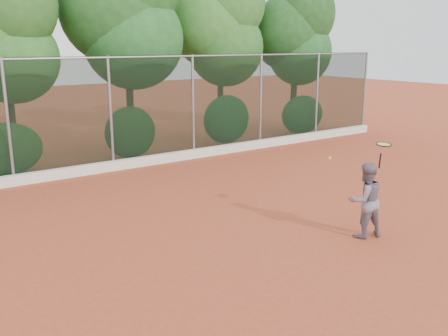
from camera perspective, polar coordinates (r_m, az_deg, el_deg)
ground at (r=10.39m, az=3.25°, el=-7.80°), size 80.00×80.00×0.00m
concrete_curb at (r=15.98m, az=-12.26°, el=0.30°), size 24.00×0.20×0.30m
tennis_player at (r=10.51m, az=15.82°, el=-3.56°), size 0.89×0.77×1.56m
chainlink_fence at (r=15.83m, az=-12.84°, el=6.45°), size 24.09×0.09×3.50m
foliage_backdrop at (r=17.37m, az=-17.69°, el=15.21°), size 23.70×3.63×7.55m
tennis_racket at (r=10.55m, az=17.74°, el=2.37°), size 0.42×0.42×0.54m
tennis_ball_in_flight at (r=9.58m, az=11.98°, el=1.09°), size 0.06×0.06×0.06m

